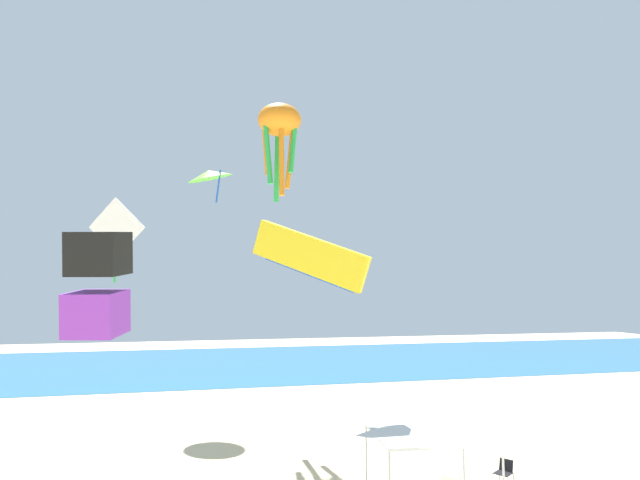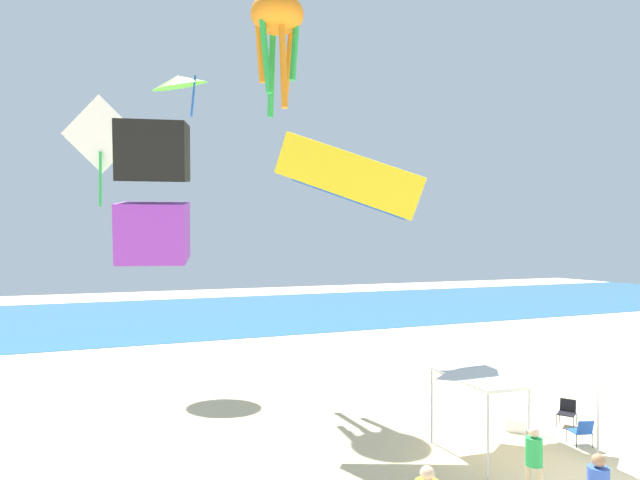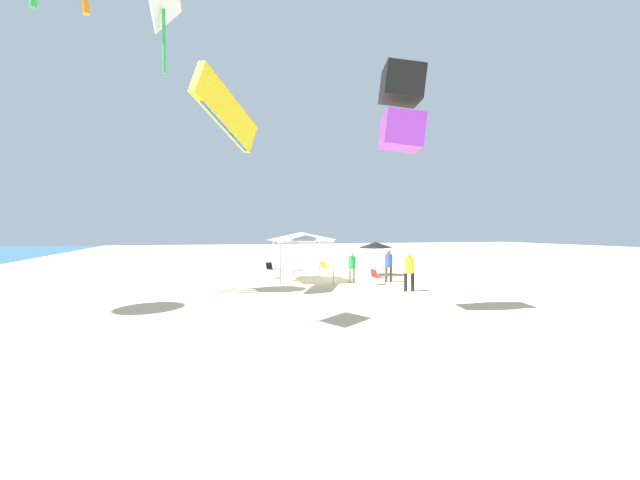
{
  "view_description": "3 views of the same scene",
  "coord_description": "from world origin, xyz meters",
  "px_view_note": "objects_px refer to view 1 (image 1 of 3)",
  "views": [
    {
      "loc": [
        -7.83,
        -12.92,
        6.82
      ],
      "look_at": [
        -3.03,
        8.33,
        9.06
      ],
      "focal_mm": 28.2,
      "sensor_mm": 36.0,
      "label": 1
    },
    {
      "loc": [
        -11.87,
        -9.97,
        6.05
      ],
      "look_at": [
        -3.03,
        11.25,
        6.11
      ],
      "focal_mm": 31.25,
      "sensor_mm": 36.0,
      "label": 2
    },
    {
      "loc": [
        -24.44,
        8.38,
        2.88
      ],
      "look_at": [
        -2.1,
        2.0,
        2.31
      ],
      "focal_mm": 24.67,
      "sensor_mm": 36.0,
      "label": 3
    }
  ],
  "objects_px": {
    "kite_box_black": "(98,283)",
    "kite_parafoil_yellow": "(310,256)",
    "folding_chair_left_of_tent": "(504,470)",
    "kite_octopus_orange": "(280,125)",
    "canopy_tent": "(429,427)",
    "kite_diamond_white": "(117,230)",
    "kite_delta_lime": "(209,175)"
  },
  "relations": [
    {
      "from": "folding_chair_left_of_tent",
      "to": "kite_box_black",
      "type": "bearing_deg",
      "value": -114.23
    },
    {
      "from": "canopy_tent",
      "to": "kite_diamond_white",
      "type": "xyz_separation_m",
      "value": [
        -10.84,
        6.51,
        6.91
      ]
    },
    {
      "from": "folding_chair_left_of_tent",
      "to": "kite_diamond_white",
      "type": "bearing_deg",
      "value": -144.51
    },
    {
      "from": "canopy_tent",
      "to": "kite_box_black",
      "type": "bearing_deg",
      "value": -173.63
    },
    {
      "from": "folding_chair_left_of_tent",
      "to": "canopy_tent",
      "type": "bearing_deg",
      "value": -104.86
    },
    {
      "from": "canopy_tent",
      "to": "kite_box_black",
      "type": "xyz_separation_m",
      "value": [
        -9.99,
        -1.11,
        4.6
      ]
    },
    {
      "from": "folding_chair_left_of_tent",
      "to": "kite_diamond_white",
      "type": "relative_size",
      "value": 0.23
    },
    {
      "from": "canopy_tent",
      "to": "kite_box_black",
      "type": "distance_m",
      "value": 11.05
    },
    {
      "from": "kite_parafoil_yellow",
      "to": "kite_diamond_white",
      "type": "relative_size",
      "value": 1.23
    },
    {
      "from": "kite_diamond_white",
      "to": "kite_box_black",
      "type": "bearing_deg",
      "value": -74.06
    },
    {
      "from": "folding_chair_left_of_tent",
      "to": "kite_octopus_orange",
      "type": "xyz_separation_m",
      "value": [
        -6.81,
        9.79,
        15.42
      ]
    },
    {
      "from": "canopy_tent",
      "to": "folding_chair_left_of_tent",
      "type": "relative_size",
      "value": 4.63
    },
    {
      "from": "kite_parafoil_yellow",
      "to": "kite_delta_lime",
      "type": "distance_m",
      "value": 12.82
    },
    {
      "from": "kite_parafoil_yellow",
      "to": "kite_octopus_orange",
      "type": "xyz_separation_m",
      "value": [
        -0.34,
        6.67,
        7.65
      ]
    },
    {
      "from": "kite_octopus_orange",
      "to": "canopy_tent",
      "type": "bearing_deg",
      "value": 135.92
    },
    {
      "from": "kite_box_black",
      "to": "kite_parafoil_yellow",
      "type": "relative_size",
      "value": 0.67
    },
    {
      "from": "kite_octopus_orange",
      "to": "folding_chair_left_of_tent",
      "type": "bearing_deg",
      "value": 153.34
    },
    {
      "from": "kite_box_black",
      "to": "kite_diamond_white",
      "type": "height_order",
      "value": "kite_diamond_white"
    },
    {
      "from": "folding_chair_left_of_tent",
      "to": "kite_box_black",
      "type": "distance_m",
      "value": 15.06
    },
    {
      "from": "canopy_tent",
      "to": "kite_diamond_white",
      "type": "bearing_deg",
      "value": 149.03
    },
    {
      "from": "kite_parafoil_yellow",
      "to": "kite_diamond_white",
      "type": "distance_m",
      "value": 8.13
    },
    {
      "from": "folding_chair_left_of_tent",
      "to": "kite_box_black",
      "type": "relative_size",
      "value": 0.28
    },
    {
      "from": "kite_parafoil_yellow",
      "to": "kite_delta_lime",
      "type": "bearing_deg",
      "value": 145.14
    },
    {
      "from": "kite_delta_lime",
      "to": "canopy_tent",
      "type": "bearing_deg",
      "value": 176.22
    },
    {
      "from": "folding_chair_left_of_tent",
      "to": "kite_octopus_orange",
      "type": "relative_size",
      "value": 0.16
    },
    {
      "from": "kite_box_black",
      "to": "kite_delta_lime",
      "type": "height_order",
      "value": "kite_delta_lime"
    },
    {
      "from": "kite_box_black",
      "to": "kite_parafoil_yellow",
      "type": "distance_m",
      "value": 8.84
    },
    {
      "from": "kite_delta_lime",
      "to": "kite_box_black",
      "type": "bearing_deg",
      "value": 140.9
    },
    {
      "from": "kite_parafoil_yellow",
      "to": "canopy_tent",
      "type": "bearing_deg",
      "value": -19.5
    },
    {
      "from": "kite_diamond_white",
      "to": "folding_chair_left_of_tent",
      "type": "bearing_deg",
      "value": -11.06
    },
    {
      "from": "canopy_tent",
      "to": "folding_chair_left_of_tent",
      "type": "distance_m",
      "value": 4.08
    },
    {
      "from": "kite_octopus_orange",
      "to": "kite_diamond_white",
      "type": "xyz_separation_m",
      "value": [
        -7.41,
        -4.45,
        -6.55
      ]
    }
  ]
}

